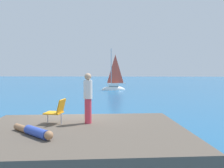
# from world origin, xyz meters

# --- Properties ---
(ground_plane) EXTENTS (160.00, 160.00, 0.00)m
(ground_plane) POSITION_xyz_m (0.00, 0.00, 0.00)
(ground_plane) COLOR #236093
(shore_ledge) EXTENTS (6.55, 5.30, 0.93)m
(shore_ledge) POSITION_xyz_m (0.91, -2.79, 0.46)
(shore_ledge) COLOR brown
(shore_ledge) RESTS_ON ground
(boulder_seaward) EXTENTS (1.57, 1.30, 1.16)m
(boulder_seaward) POSITION_xyz_m (-0.37, -0.26, 0.00)
(boulder_seaward) COLOR brown
(boulder_seaward) RESTS_ON ground
(boulder_inland) EXTENTS (1.63, 1.67, 0.97)m
(boulder_inland) POSITION_xyz_m (2.14, -0.53, 0.00)
(boulder_inland) COLOR brown
(boulder_inland) RESTS_ON ground
(sailboat_near) EXTENTS (3.26, 1.73, 5.92)m
(sailboat_near) POSITION_xyz_m (0.92, 20.97, 0.32)
(sailboat_near) COLOR white
(sailboat_near) RESTS_ON ground
(person_sunbather) EXTENTS (1.45, 1.22, 0.25)m
(person_sunbather) POSITION_xyz_m (-0.23, -3.52, 1.04)
(person_sunbather) COLOR #334CB2
(person_sunbather) RESTS_ON shore_ledge
(person_standing) EXTENTS (0.28, 0.28, 1.62)m
(person_standing) POSITION_xyz_m (0.98, -2.02, 1.79)
(person_standing) COLOR #DB384C
(person_standing) RESTS_ON shore_ledge
(beach_chair) EXTENTS (0.66, 0.56, 0.80)m
(beach_chair) POSITION_xyz_m (0.00, -2.16, 1.37)
(beach_chair) COLOR orange
(beach_chair) RESTS_ON shore_ledge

